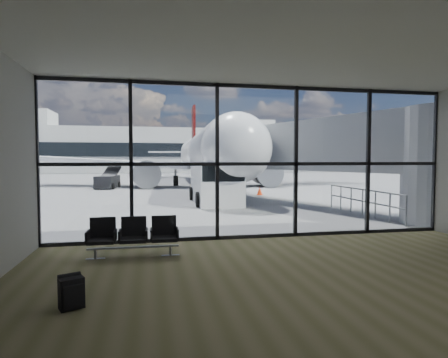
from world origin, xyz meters
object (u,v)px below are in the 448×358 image
object	(u,v)px
seating_row	(134,235)
airliner	(205,154)
belt_loader	(108,181)
service_van	(216,183)
backpack	(72,293)

from	to	relation	value
seating_row	airliner	world-z (taller)	airliner
belt_loader	service_van	bearing A→B (deg)	-50.82
service_van	belt_loader	size ratio (longest dim) A/B	1.26
backpack	airliner	distance (m)	28.85
service_van	belt_loader	distance (m)	13.70
airliner	seating_row	bearing A→B (deg)	-99.49
service_van	seating_row	bearing A→B (deg)	-109.62
seating_row	service_van	world-z (taller)	service_van
backpack	belt_loader	size ratio (longest dim) A/B	0.14
seating_row	backpack	xyz separation A→B (m)	(-0.82, -3.09, -0.26)
service_van	belt_loader	bearing A→B (deg)	120.24
seating_row	service_van	size ratio (longest dim) A/B	0.43
airliner	service_van	world-z (taller)	airliner
backpack	service_van	xyz separation A→B (m)	(4.66, 13.43, 0.84)
backpack	airliner	world-z (taller)	airliner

